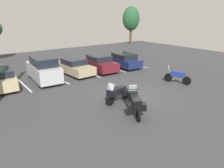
{
  "coord_description": "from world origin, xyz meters",
  "views": [
    {
      "loc": [
        -8.91,
        -9.6,
        5.22
      ],
      "look_at": [
        -1.11,
        0.81,
        0.85
      ],
      "focal_mm": 33.43,
      "sensor_mm": 36.0,
      "label": 1
    }
  ],
  "objects": [
    {
      "name": "motorcycle_third",
      "position": [
        4.69,
        -0.07,
        0.54
      ],
      "size": [
        0.83,
        2.08,
        1.32
      ],
      "color": "black",
      "rests_on": "ground"
    },
    {
      "name": "car_navy",
      "position": [
        4.75,
        6.82,
        0.7
      ],
      "size": [
        2.07,
        4.68,
        1.43
      ],
      "color": "navy",
      "rests_on": "ground"
    },
    {
      "name": "car_maroon",
      "position": [
        1.94,
        7.04,
        0.73
      ],
      "size": [
        2.13,
        4.74,
        1.49
      ],
      "color": "maroon",
      "rests_on": "ground"
    },
    {
      "name": "parking_stripes",
      "position": [
        -0.84,
        7.23,
        0.0
      ],
      "size": [
        14.68,
        4.91,
        0.01
      ],
      "color": "silver",
      "rests_on": "ground"
    },
    {
      "name": "car_tan",
      "position": [
        -0.62,
        7.3,
        0.69
      ],
      "size": [
        2.13,
        4.75,
        1.42
      ],
      "color": "tan",
      "rests_on": "ground"
    },
    {
      "name": "tree_right",
      "position": [
        17.17,
        19.51,
        4.43
      ],
      "size": [
        3.01,
        3.01,
        6.57
      ],
      "color": "#4C3823",
      "rests_on": "ground"
    },
    {
      "name": "motorcycle_touring",
      "position": [
        -1.44,
        -0.21,
        0.64
      ],
      "size": [
        2.09,
        0.96,
        1.37
      ],
      "color": "black",
      "rests_on": "ground"
    },
    {
      "name": "motorcycle_second",
      "position": [
        -1.65,
        -1.98,
        0.68
      ],
      "size": [
        1.43,
        2.01,
        1.44
      ],
      "color": "black",
      "rests_on": "ground"
    },
    {
      "name": "car_silver",
      "position": [
        -3.52,
        6.85,
        0.98
      ],
      "size": [
        2.05,
        4.5,
        2.02
      ],
      "color": "#B7B7BC",
      "rests_on": "ground"
    },
    {
      "name": "ground",
      "position": [
        0.0,
        0.0,
        -0.05
      ],
      "size": [
        44.0,
        44.0,
        0.1
      ],
      "primitive_type": "cube",
      "color": "#38383A"
    }
  ]
}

